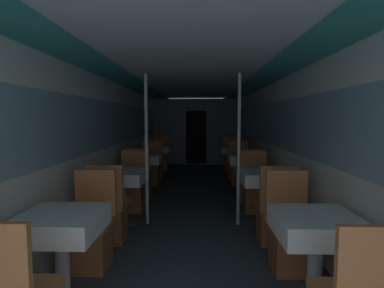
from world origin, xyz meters
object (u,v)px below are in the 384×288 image
Objects in this scene: dining_table_right_0 at (316,231)px; chair_right_near_2 at (248,184)px; chair_left_near_3 at (155,167)px; support_pole_left_1 at (147,150)px; dining_table_left_1 at (122,180)px; chair_left_far_2 at (151,171)px; dining_table_left_3 at (158,151)px; chair_right_far_3 at (230,160)px; dining_table_right_1 at (264,180)px; chair_left_far_3 at (161,160)px; chair_right_far_1 at (255,192)px; dining_table_left_0 at (61,229)px; chair_left_near_2 at (140,183)px; chair_right_far_2 at (239,172)px; chair_left_far_1 at (132,192)px; dining_table_right_2 at (244,161)px; dining_table_right_3 at (233,151)px; dining_table_left_2 at (146,161)px; chair_left_far_0 at (91,238)px; chair_right_far_0 at (290,240)px; support_pole_right_1 at (239,150)px; chair_left_near_1 at (109,217)px; chair_right_near_3 at (236,167)px; chair_right_near_1 at (274,218)px.

chair_right_near_2 reaches higher than dining_table_right_0.
support_pole_left_1 is at bearing -83.58° from chair_left_near_3.
dining_table_left_1 is 0.79× the size of chair_left_far_2.
chair_right_far_3 is at bearing 17.40° from dining_table_left_3.
dining_table_right_1 is at bearing 0.00° from dining_table_left_1.
chair_left_far_3 reaches higher than dining_table_left_3.
chair_right_far_1 is (1.94, 0.61, -0.32)m from dining_table_left_1.
chair_left_far_2 is at bearing 90.00° from dining_table_left_0.
chair_right_far_2 is at bearing 32.08° from chair_left_near_2.
support_pole_left_1 is 2.18× the size of chair_right_far_2.
support_pole_left_1 is 2.18× the size of chair_left_near_2.
chair_left_far_1 and chair_right_far_3 have the same top height.
chair_left_far_3 is 4.15m from chair_right_far_1.
dining_table_right_2 is at bearing 43.32° from dining_table_left_1.
chair_left_near_2 is 2.06m from dining_table_right_2.
chair_right_near_2 is at bearing -43.32° from chair_left_near_3.
dining_table_left_1 is at bearing -117.93° from dining_table_right_3.
dining_table_left_1 is 0.79× the size of chair_right_near_2.
dining_table_left_0 and dining_table_left_3 have the same top height.
dining_table_right_2 is at bearing 0.00° from dining_table_left_2.
dining_table_right_2 is at bearing 90.00° from chair_right_far_3.
support_pole_left_1 reaches higher than chair_left_far_0.
dining_table_right_2 is (1.94, 3.67, 0.00)m from dining_table_left_0.
dining_table_left_0 is 0.79× the size of chair_left_far_2.
chair_left_near_2 reaches higher than dining_table_left_1.
chair_right_far_0 is 1.27× the size of dining_table_right_2.
dining_table_right_1 is at bearing -90.00° from dining_table_right_2.
support_pole_right_1 reaches higher than dining_table_left_1.
chair_right_far_2 is at bearing 136.68° from chair_left_far_3.
chair_left_near_2 is at bearing 180.00° from chair_right_near_2.
chair_left_near_3 is 1.27× the size of dining_table_right_0.
chair_left_near_1 reaches higher than dining_table_left_2.
support_pole_left_1 reaches higher than chair_left_far_1.
dining_table_left_2 is 0.79× the size of chair_right_far_0.
chair_left_far_2 is 1.27m from dining_table_left_3.
dining_table_left_2 is 0.79× the size of chair_right_far_3.
dining_table_left_1 is 0.79× the size of chair_right_far_0.
dining_table_right_3 is at bearing 65.55° from chair_left_near_1.
chair_left_far_0 is at bearing -90.00° from dining_table_left_1.
chair_left_near_3 is 1.27× the size of dining_table_right_3.
chair_left_near_3 is at bearing 90.00° from chair_left_near_1.
chair_right_far_0 is (1.94, -4.28, 0.00)m from chair_left_near_3.
chair_right_far_1 is 1.00× the size of chair_right_near_3.
dining_table_right_3 is (1.94, 1.22, 0.32)m from chair_left_far_2.
dining_table_right_3 is (0.00, 1.22, 0.32)m from chair_right_far_2.
chair_left_far_3 is 3.14m from dining_table_right_2.
dining_table_right_2 is at bearing 17.40° from chair_left_near_2.
chair_left_far_0 is at bearing 162.60° from dining_table_right_0.
chair_left_far_2 and chair_right_near_1 have the same top height.
dining_table_left_0 is at bearing 51.49° from chair_right_far_1.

